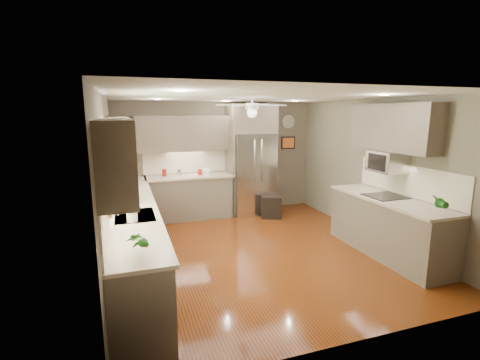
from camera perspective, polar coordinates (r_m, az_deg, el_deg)
floor at (r=5.92m, az=2.89°, el=-11.48°), size 5.00×5.00×0.00m
ceiling at (r=5.47m, az=3.15°, el=13.48°), size 5.00×5.00×0.00m
wall_back at (r=7.91m, az=-3.67°, el=3.63°), size 4.50×0.00×4.50m
wall_front at (r=3.43m, az=18.67°, el=-6.73°), size 4.50×0.00×4.50m
wall_left at (r=5.19m, az=-20.79°, el=-0.97°), size 0.00×5.00×5.00m
wall_right at (r=6.71m, az=21.18°, el=1.59°), size 0.00×5.00×5.00m
canister_a at (r=7.46m, az=-12.32°, el=1.17°), size 0.11×0.11×0.14m
canister_b at (r=7.50m, az=-9.96°, el=1.22°), size 0.10×0.10×0.14m
canister_d at (r=7.53m, az=-6.58°, el=1.28°), size 0.10×0.10×0.13m
soap_bottle at (r=5.11m, az=-18.46°, el=-3.49°), size 0.08×0.08×0.18m
potted_plant_left at (r=3.43m, az=-16.49°, el=-9.51°), size 0.18×0.15×0.29m
potted_plant_right at (r=5.30m, az=29.97°, el=-3.19°), size 0.20×0.17×0.31m
bowl at (r=7.61m, az=-5.45°, el=1.14°), size 0.28×0.28×0.05m
left_run at (r=5.52m, az=-17.10°, el=-8.27°), size 0.65×4.70×1.45m
back_run at (r=7.61m, az=-8.31°, el=-2.63°), size 1.85×0.65×1.45m
uppers at (r=5.94m, az=-6.20°, el=7.18°), size 4.50×4.70×0.95m
window at (r=4.64m, az=-20.86°, el=1.46°), size 0.05×1.12×0.92m
sink at (r=4.78m, az=-16.87°, el=-5.95°), size 0.50×0.70×0.32m
refrigerator at (r=7.81m, az=1.96°, el=3.09°), size 1.06×0.75×2.45m
right_run at (r=6.09m, az=23.14°, el=-6.88°), size 0.70×2.20×1.45m
microwave at (r=6.12m, az=22.97°, el=2.80°), size 0.43×0.55×0.34m
ceiling_fan at (r=5.75m, az=2.00°, el=11.70°), size 1.18×1.18×0.32m
recessed_lights at (r=5.83m, az=1.28°, el=13.28°), size 2.84×3.14×0.01m
wall_clock at (r=8.45m, az=7.98°, el=9.46°), size 0.30×0.03×0.30m
framed_print at (r=8.48m, az=7.91°, el=6.08°), size 0.36×0.03×0.30m
stool at (r=7.69m, az=5.16°, el=-4.30°), size 0.56×0.56×0.49m
paper_towel at (r=4.46m, az=-17.33°, el=-4.86°), size 0.13×0.13×0.32m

